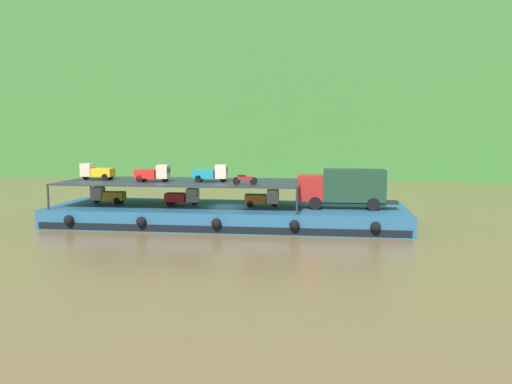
{
  "coord_description": "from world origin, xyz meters",
  "views": [
    {
      "loc": [
        8.0,
        -42.63,
        7.54
      ],
      "look_at": [
        2.34,
        0.0,
        2.7
      ],
      "focal_mm": 37.66,
      "sensor_mm": 36.0,
      "label": 1
    }
  ],
  "objects_px": {
    "mini_truck_upper_fore": "(211,173)",
    "covered_lorry": "(344,187)",
    "cargo_barge": "(228,215)",
    "mini_truck_lower_mid": "(263,198)",
    "mini_truck_lower_stern": "(108,195)",
    "mini_truck_upper_stern": "(97,172)",
    "mini_truck_upper_mid": "(153,173)",
    "motorcycle_upper_port": "(245,179)",
    "mini_truck_lower_aft": "(183,197)"
  },
  "relations": [
    {
      "from": "cargo_barge",
      "to": "mini_truck_lower_stern",
      "type": "height_order",
      "value": "mini_truck_lower_stern"
    },
    {
      "from": "cargo_barge",
      "to": "mini_truck_lower_mid",
      "type": "distance_m",
      "value": 3.21
    },
    {
      "from": "cargo_barge",
      "to": "mini_truck_upper_fore",
      "type": "distance_m",
      "value": 3.69
    },
    {
      "from": "cargo_barge",
      "to": "motorcycle_upper_port",
      "type": "bearing_deg",
      "value": -52.0
    },
    {
      "from": "covered_lorry",
      "to": "mini_truck_upper_stern",
      "type": "distance_m",
      "value": 20.67
    },
    {
      "from": "mini_truck_upper_fore",
      "to": "covered_lorry",
      "type": "bearing_deg",
      "value": 0.85
    },
    {
      "from": "mini_truck_lower_stern",
      "to": "motorcycle_upper_port",
      "type": "bearing_deg",
      "value": -13.15
    },
    {
      "from": "mini_truck_upper_stern",
      "to": "covered_lorry",
      "type": "bearing_deg",
      "value": -1.08
    },
    {
      "from": "mini_truck_lower_aft",
      "to": "mini_truck_upper_mid",
      "type": "height_order",
      "value": "mini_truck_upper_mid"
    },
    {
      "from": "cargo_barge",
      "to": "mini_truck_upper_fore",
      "type": "bearing_deg",
      "value": -174.72
    },
    {
      "from": "mini_truck_lower_aft",
      "to": "mini_truck_upper_fore",
      "type": "bearing_deg",
      "value": -8.87
    },
    {
      "from": "covered_lorry",
      "to": "mini_truck_upper_fore",
      "type": "xyz_separation_m",
      "value": [
        -10.67,
        -0.16,
        1.0
      ]
    },
    {
      "from": "mini_truck_lower_mid",
      "to": "mini_truck_upper_stern",
      "type": "xyz_separation_m",
      "value": [
        -14.15,
        0.18,
        2.0
      ]
    },
    {
      "from": "cargo_barge",
      "to": "mini_truck_lower_mid",
      "type": "height_order",
      "value": "mini_truck_lower_mid"
    },
    {
      "from": "mini_truck_lower_stern",
      "to": "mini_truck_upper_mid",
      "type": "height_order",
      "value": "mini_truck_upper_mid"
    },
    {
      "from": "mini_truck_upper_fore",
      "to": "cargo_barge",
      "type": "bearing_deg",
      "value": 5.28
    },
    {
      "from": "mini_truck_upper_mid",
      "to": "mini_truck_upper_stern",
      "type": "bearing_deg",
      "value": 168.07
    },
    {
      "from": "covered_lorry",
      "to": "mini_truck_upper_stern",
      "type": "xyz_separation_m",
      "value": [
        -20.65,
        0.39,
        1.0
      ]
    },
    {
      "from": "mini_truck_upper_stern",
      "to": "motorcycle_upper_port",
      "type": "bearing_deg",
      "value": -11.72
    },
    {
      "from": "mini_truck_upper_fore",
      "to": "motorcycle_upper_port",
      "type": "xyz_separation_m",
      "value": [
        3.1,
        -2.17,
        -0.26
      ]
    },
    {
      "from": "mini_truck_lower_mid",
      "to": "mini_truck_upper_mid",
      "type": "height_order",
      "value": "mini_truck_upper_mid"
    },
    {
      "from": "mini_truck_lower_stern",
      "to": "mini_truck_upper_mid",
      "type": "distance_m",
      "value": 5.04
    },
    {
      "from": "covered_lorry",
      "to": "motorcycle_upper_port",
      "type": "bearing_deg",
      "value": -162.92
    },
    {
      "from": "mini_truck_upper_stern",
      "to": "motorcycle_upper_port",
      "type": "distance_m",
      "value": 13.36
    },
    {
      "from": "mini_truck_lower_aft",
      "to": "motorcycle_upper_port",
      "type": "xyz_separation_m",
      "value": [
        5.59,
        -2.56,
        1.74
      ]
    },
    {
      "from": "covered_lorry",
      "to": "mini_truck_lower_mid",
      "type": "xyz_separation_m",
      "value": [
        -6.49,
        0.2,
        -1.0
      ]
    },
    {
      "from": "mini_truck_upper_stern",
      "to": "motorcycle_upper_port",
      "type": "height_order",
      "value": "mini_truck_upper_stern"
    },
    {
      "from": "mini_truck_lower_aft",
      "to": "mini_truck_lower_mid",
      "type": "distance_m",
      "value": 6.67
    },
    {
      "from": "covered_lorry",
      "to": "mini_truck_lower_aft",
      "type": "relative_size",
      "value": 2.87
    },
    {
      "from": "mini_truck_lower_mid",
      "to": "mini_truck_upper_mid",
      "type": "relative_size",
      "value": 1.01
    },
    {
      "from": "mini_truck_lower_aft",
      "to": "mini_truck_lower_mid",
      "type": "height_order",
      "value": "same"
    },
    {
      "from": "mini_truck_lower_stern",
      "to": "mini_truck_upper_stern",
      "type": "bearing_deg",
      "value": -170.51
    },
    {
      "from": "mini_truck_upper_fore",
      "to": "mini_truck_lower_mid",
      "type": "bearing_deg",
      "value": 4.94
    },
    {
      "from": "mini_truck_lower_aft",
      "to": "motorcycle_upper_port",
      "type": "relative_size",
      "value": 1.44
    },
    {
      "from": "cargo_barge",
      "to": "mini_truck_lower_mid",
      "type": "xyz_separation_m",
      "value": [
        2.86,
        0.24,
        1.44
      ]
    },
    {
      "from": "mini_truck_lower_aft",
      "to": "covered_lorry",
      "type": "bearing_deg",
      "value": -1.0
    },
    {
      "from": "covered_lorry",
      "to": "mini_truck_lower_mid",
      "type": "relative_size",
      "value": 2.84
    },
    {
      "from": "mini_truck_upper_stern",
      "to": "mini_truck_upper_mid",
      "type": "xyz_separation_m",
      "value": [
        5.3,
        -1.12,
        0.0
      ]
    },
    {
      "from": "mini_truck_upper_mid",
      "to": "mini_truck_upper_fore",
      "type": "relative_size",
      "value": 0.99
    },
    {
      "from": "mini_truck_lower_stern",
      "to": "mini_truck_lower_mid",
      "type": "distance_m",
      "value": 13.3
    },
    {
      "from": "mini_truck_lower_stern",
      "to": "mini_truck_upper_stern",
      "type": "height_order",
      "value": "mini_truck_upper_stern"
    },
    {
      "from": "cargo_barge",
      "to": "mini_truck_upper_stern",
      "type": "xyz_separation_m",
      "value": [
        -11.29,
        0.42,
        3.44
      ]
    },
    {
      "from": "mini_truck_lower_stern",
      "to": "motorcycle_upper_port",
      "type": "distance_m",
      "value": 12.67
    },
    {
      "from": "mini_truck_lower_aft",
      "to": "mini_truck_upper_mid",
      "type": "distance_m",
      "value": 3.11
    },
    {
      "from": "covered_lorry",
      "to": "mini_truck_upper_fore",
      "type": "height_order",
      "value": "mini_truck_upper_fore"
    },
    {
      "from": "mini_truck_upper_stern",
      "to": "mini_truck_upper_fore",
      "type": "height_order",
      "value": "same"
    },
    {
      "from": "mini_truck_lower_mid",
      "to": "mini_truck_upper_stern",
      "type": "relative_size",
      "value": 1.0
    },
    {
      "from": "mini_truck_upper_fore",
      "to": "motorcycle_upper_port",
      "type": "height_order",
      "value": "mini_truck_upper_fore"
    },
    {
      "from": "motorcycle_upper_port",
      "to": "mini_truck_lower_aft",
      "type": "bearing_deg",
      "value": 155.45
    },
    {
      "from": "mini_truck_lower_stern",
      "to": "mini_truck_lower_mid",
      "type": "bearing_deg",
      "value": -1.41
    }
  ]
}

